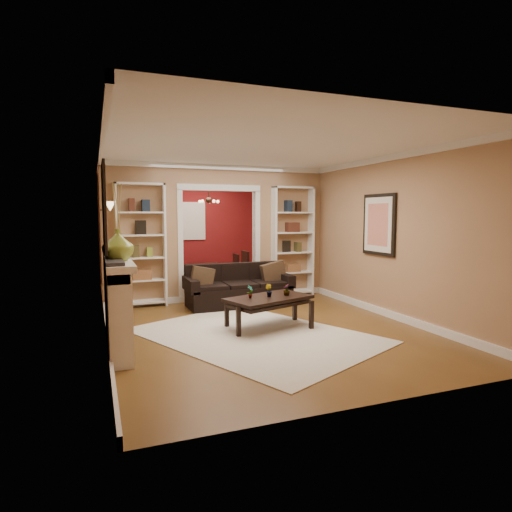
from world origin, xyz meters
name	(u,v)px	position (x,y,z in m)	size (l,w,h in m)	color
floor	(238,311)	(0.00, 0.00, 0.00)	(8.00, 8.00, 0.00)	brown
ceiling	(237,158)	(0.00, 0.00, 2.70)	(8.00, 8.00, 0.00)	white
wall_back	(190,229)	(0.00, 4.00, 1.35)	(8.00, 8.00, 0.00)	#A67D57
wall_front	(380,257)	(0.00, -4.00, 1.35)	(8.00, 8.00, 0.00)	#A67D57
wall_left	(102,238)	(-2.25, 0.00, 1.35)	(8.00, 8.00, 0.00)	#A67D57
wall_right	(348,234)	(2.25, 0.00, 1.35)	(8.00, 8.00, 0.00)	#A67D57
partition_wall	(219,233)	(0.00, 1.20, 1.35)	(4.50, 0.15, 2.70)	#A67D57
red_back_panel	(190,230)	(0.00, 3.97, 1.32)	(4.44, 0.04, 2.64)	maroon
dining_window	(190,221)	(0.00, 3.93, 1.55)	(0.78, 0.03, 0.98)	#8CA5CC
area_rug	(255,335)	(-0.25, -1.55, 0.01)	(2.37, 3.32, 0.01)	beige
sofa	(239,285)	(0.16, 0.45, 0.39)	(2.00, 0.86, 0.78)	black
pillow_left	(202,277)	(-0.54, 0.43, 0.58)	(0.41, 0.12, 0.41)	#503922
pillow_right	(274,272)	(0.87, 0.43, 0.61)	(0.46, 0.13, 0.46)	#503922
coffee_table	(269,312)	(0.08, -1.23, 0.24)	(1.28, 0.69, 0.48)	black
plant_left	(250,292)	(-0.22, -1.23, 0.58)	(0.10, 0.07, 0.19)	#336626
plant_center	(269,290)	(0.08, -1.23, 0.58)	(0.11, 0.09, 0.19)	#336626
plant_right	(287,290)	(0.38, -1.23, 0.57)	(0.10, 0.10, 0.18)	#336626
bookshelf_left	(141,245)	(-1.55, 1.03, 1.15)	(0.90, 0.30, 2.30)	white
bookshelf_right	(292,242)	(1.55, 1.03, 1.15)	(0.90, 0.30, 2.30)	white
fireplace	(119,305)	(-2.09, -1.50, 0.58)	(0.32, 1.70, 1.16)	white
vase	(118,245)	(-2.09, -1.69, 1.35)	(0.37, 0.37, 0.39)	olive
mirror	(104,208)	(-2.23, -1.50, 1.80)	(0.03, 0.95, 1.10)	silver
wall_sconce	(106,208)	(-2.15, 0.55, 1.83)	(0.18, 0.18, 0.22)	#FFE0A5
framed_art	(379,225)	(2.21, -1.00, 1.55)	(0.04, 0.85, 1.05)	black
dining_table	(209,277)	(0.15, 2.62, 0.25)	(0.81, 1.45, 0.51)	black
dining_chair_nw	(189,274)	(-0.40, 2.32, 0.38)	(0.38, 0.38, 0.76)	black
dining_chair_ne	(235,269)	(0.70, 2.32, 0.45)	(0.44, 0.44, 0.89)	black
dining_chair_sw	(184,268)	(-0.40, 2.92, 0.44)	(0.44, 0.44, 0.89)	black
dining_chair_se	(228,269)	(0.70, 2.92, 0.39)	(0.38, 0.38, 0.77)	black
chandelier	(201,202)	(0.00, 2.70, 2.02)	(0.50, 0.50, 0.30)	#322016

